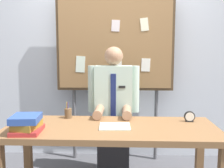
{
  "coord_description": "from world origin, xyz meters",
  "views": [
    {
      "loc": [
        0.1,
        -2.21,
        1.37
      ],
      "look_at": [
        0.0,
        0.18,
        1.07
      ],
      "focal_mm": 41.94,
      "sensor_mm": 36.0,
      "label": 1
    }
  ],
  "objects_px": {
    "desk": "(111,136)",
    "bulletin_board": "(115,45)",
    "person": "(114,117)",
    "desk_clock": "(190,117)",
    "book_stack": "(27,124)",
    "pen_holder": "(68,113)",
    "open_notebook": "(115,126)"
  },
  "relations": [
    {
      "from": "person",
      "to": "open_notebook",
      "type": "distance_m",
      "value": 0.6
    },
    {
      "from": "bulletin_board",
      "to": "book_stack",
      "type": "xyz_separation_m",
      "value": [
        -0.67,
        -1.19,
        -0.65
      ]
    },
    {
      "from": "bulletin_board",
      "to": "pen_holder",
      "type": "height_order",
      "value": "bulletin_board"
    },
    {
      "from": "open_notebook",
      "to": "pen_holder",
      "type": "height_order",
      "value": "pen_holder"
    },
    {
      "from": "person",
      "to": "bulletin_board",
      "type": "distance_m",
      "value": 0.89
    },
    {
      "from": "person",
      "to": "book_stack",
      "type": "relative_size",
      "value": 4.9
    },
    {
      "from": "person",
      "to": "desk_clock",
      "type": "xyz_separation_m",
      "value": [
        0.72,
        -0.39,
        0.11
      ]
    },
    {
      "from": "pen_holder",
      "to": "desk_clock",
      "type": "bearing_deg",
      "value": -4.23
    },
    {
      "from": "desk",
      "to": "bulletin_board",
      "type": "distance_m",
      "value": 1.28
    },
    {
      "from": "desk",
      "to": "book_stack",
      "type": "height_order",
      "value": "book_stack"
    },
    {
      "from": "bulletin_board",
      "to": "pen_holder",
      "type": "distance_m",
      "value": 1.08
    },
    {
      "from": "book_stack",
      "to": "desk_clock",
      "type": "height_order",
      "value": "book_stack"
    },
    {
      "from": "desk_clock",
      "to": "pen_holder",
      "type": "bearing_deg",
      "value": 175.77
    },
    {
      "from": "open_notebook",
      "to": "desk_clock",
      "type": "xyz_separation_m",
      "value": [
        0.69,
        0.2,
        0.04
      ]
    },
    {
      "from": "desk",
      "to": "person",
      "type": "xyz_separation_m",
      "value": [
        0.0,
        0.58,
        0.02
      ]
    },
    {
      "from": "person",
      "to": "bulletin_board",
      "type": "bearing_deg",
      "value": 89.99
    },
    {
      "from": "book_stack",
      "to": "open_notebook",
      "type": "distance_m",
      "value": 0.73
    },
    {
      "from": "desk",
      "to": "bulletin_board",
      "type": "relative_size",
      "value": 0.9
    },
    {
      "from": "bulletin_board",
      "to": "pen_holder",
      "type": "xyz_separation_m",
      "value": [
        -0.43,
        -0.72,
        -0.67
      ]
    },
    {
      "from": "bulletin_board",
      "to": "open_notebook",
      "type": "relative_size",
      "value": 7.77
    },
    {
      "from": "open_notebook",
      "to": "desk_clock",
      "type": "relative_size",
      "value": 2.64
    },
    {
      "from": "desk",
      "to": "pen_holder",
      "type": "height_order",
      "value": "pen_holder"
    },
    {
      "from": "open_notebook",
      "to": "desk_clock",
      "type": "distance_m",
      "value": 0.72
    },
    {
      "from": "desk",
      "to": "book_stack",
      "type": "distance_m",
      "value": 0.72
    },
    {
      "from": "bulletin_board",
      "to": "book_stack",
      "type": "height_order",
      "value": "bulletin_board"
    },
    {
      "from": "desk",
      "to": "pen_holder",
      "type": "bearing_deg",
      "value": 148.14
    },
    {
      "from": "bulletin_board",
      "to": "book_stack",
      "type": "distance_m",
      "value": 1.51
    },
    {
      "from": "book_stack",
      "to": "desk_clock",
      "type": "distance_m",
      "value": 1.44
    },
    {
      "from": "desk",
      "to": "desk_clock",
      "type": "xyz_separation_m",
      "value": [
        0.72,
        0.18,
        0.13
      ]
    },
    {
      "from": "person",
      "to": "open_notebook",
      "type": "height_order",
      "value": "person"
    },
    {
      "from": "desk",
      "to": "open_notebook",
      "type": "distance_m",
      "value": 0.1
    },
    {
      "from": "person",
      "to": "pen_holder",
      "type": "bearing_deg",
      "value": -144.65
    }
  ]
}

